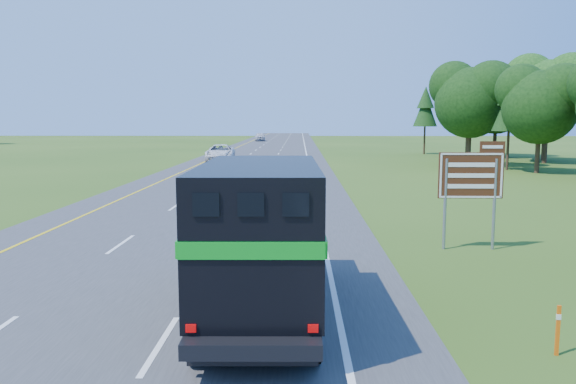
# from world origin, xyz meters

# --- Properties ---
(road) EXTENTS (15.00, 260.00, 0.04)m
(road) POSITION_xyz_m (0.00, 50.00, 0.02)
(road) COLOR #38383A
(road) RESTS_ON ground
(lane_markings) EXTENTS (11.15, 260.00, 0.01)m
(lane_markings) POSITION_xyz_m (0.00, 50.00, 0.04)
(lane_markings) COLOR yellow
(lane_markings) RESTS_ON road
(horse_truck) EXTENTS (2.65, 7.97, 3.51)m
(horse_truck) POSITION_xyz_m (3.74, 3.95, 1.92)
(horse_truck) COLOR black
(horse_truck) RESTS_ON road
(white_suv) EXTENTS (3.35, 6.56, 1.77)m
(white_suv) POSITION_xyz_m (-4.01, 52.18, 0.93)
(white_suv) COLOR silver
(white_suv) RESTS_ON road
(far_car) EXTENTS (2.48, 5.31, 1.76)m
(far_car) POSITION_xyz_m (-3.79, 110.01, 0.92)
(far_car) COLOR silver
(far_car) RESTS_ON road
(exit_sign) EXTENTS (2.22, 0.11, 3.76)m
(exit_sign) POSITION_xyz_m (10.53, 10.62, 2.44)
(exit_sign) COLOR gray
(exit_sign) RESTS_ON ground
(delineator) EXTENTS (0.08, 0.05, 0.99)m
(delineator) POSITION_xyz_m (9.54, 1.72, 0.53)
(delineator) COLOR #F75A0D
(delineator) RESTS_ON ground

